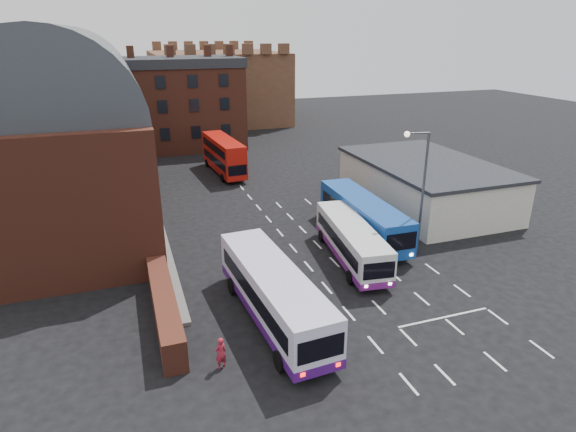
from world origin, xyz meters
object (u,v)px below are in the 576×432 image
object	(u,v)px
pedestrian_red	(221,353)
pedestrian_beige	(303,351)
street_lamp	(420,181)
bus_white_inbound	(352,239)
bus_white_outbound	(274,291)
bus_blue	(363,215)
bus_red_double	(224,155)

from	to	relation	value
pedestrian_red	pedestrian_beige	xyz separation A→B (m)	(3.90, -1.10, -0.05)
pedestrian_red	street_lamp	bearing A→B (deg)	-176.31
street_lamp	pedestrian_beige	world-z (taller)	street_lamp
bus_white_inbound	pedestrian_beige	world-z (taller)	bus_white_inbound
bus_white_inbound	pedestrian_red	bearing A→B (deg)	44.54
bus_white_outbound	street_lamp	distance (m)	14.16
pedestrian_beige	street_lamp	bearing A→B (deg)	-149.13
bus_white_inbound	bus_blue	distance (m)	4.55
street_lamp	pedestrian_beige	distance (m)	16.34
bus_white_outbound	bus_blue	bearing A→B (deg)	37.59
bus_blue	pedestrian_beige	xyz separation A→B (m)	(-10.16, -13.29, -1.06)
bus_red_double	street_lamp	distance (m)	27.20
bus_white_inbound	bus_red_double	xyz separation A→B (m)	(-3.74, 25.31, 0.52)
bus_white_outbound	pedestrian_red	xyz separation A→B (m)	(-3.71, -3.11, -1.05)
bus_white_inbound	pedestrian_beige	distance (m)	12.21
bus_white_outbound	pedestrian_beige	world-z (taller)	bus_white_outbound
bus_white_outbound	bus_white_inbound	xyz separation A→B (m)	(7.56, 5.49, -0.26)
bus_white_outbound	street_lamp	bearing A→B (deg)	19.02
bus_white_inbound	street_lamp	distance (m)	6.38
bus_white_inbound	pedestrian_beige	xyz separation A→B (m)	(-7.37, -9.69, -0.84)
bus_blue	street_lamp	xyz separation A→B (m)	(2.29, -3.79, 3.63)
street_lamp	pedestrian_beige	xyz separation A→B (m)	(-12.45, -9.49, -4.70)
bus_red_double	pedestrian_red	distance (m)	34.76
bus_white_inbound	bus_blue	size ratio (longest dim) A/B	0.90
bus_white_outbound	pedestrian_beige	bearing A→B (deg)	-91.12
bus_blue	pedestrian_red	size ratio (longest dim) A/B	6.82
pedestrian_red	bus_blue	bearing A→B (deg)	-162.57
bus_blue	street_lamp	world-z (taller)	street_lamp
bus_blue	pedestrian_red	xyz separation A→B (m)	(-14.06, -12.19, -1.01)
pedestrian_red	pedestrian_beige	size ratio (longest dim) A/B	1.06
bus_white_inbound	bus_blue	world-z (taller)	bus_blue
bus_white_inbound	pedestrian_red	xyz separation A→B (m)	(-11.27, -8.60, -0.79)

